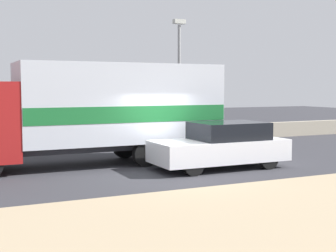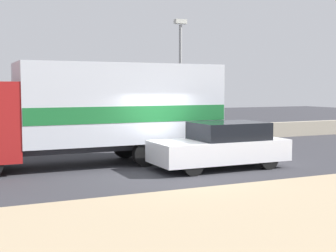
# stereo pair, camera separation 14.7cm
# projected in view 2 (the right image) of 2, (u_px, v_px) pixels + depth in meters

# --- Properties ---
(ground_plane) EXTENTS (80.00, 80.00, 0.00)m
(ground_plane) POSITION_uv_depth(u_px,v_px,m) (175.00, 173.00, 14.48)
(ground_plane) COLOR #2D2D33
(dirt_shoulder_foreground) EXTENTS (60.00, 6.08, 0.04)m
(dirt_shoulder_foreground) POSITION_uv_depth(u_px,v_px,m) (284.00, 215.00, 9.67)
(dirt_shoulder_foreground) COLOR #9E896B
(dirt_shoulder_foreground) RESTS_ON ground_plane
(stone_wall_backdrop) EXTENTS (60.00, 0.35, 0.79)m
(stone_wall_backdrop) POSITION_uv_depth(u_px,v_px,m) (105.00, 138.00, 21.17)
(stone_wall_backdrop) COLOR #A39984
(stone_wall_backdrop) RESTS_ON ground_plane
(street_lamp) EXTENTS (0.56, 0.28, 5.79)m
(street_lamp) POSITION_uv_depth(u_px,v_px,m) (180.00, 71.00, 21.76)
(street_lamp) COLOR gray
(street_lamp) RESTS_ON ground_plane
(box_truck) EXTENTS (8.90, 2.52, 3.47)m
(box_truck) POSITION_uv_depth(u_px,v_px,m) (100.00, 109.00, 16.08)
(box_truck) COLOR maroon
(box_truck) RESTS_ON ground_plane
(car_hatchback) EXTENTS (4.47, 1.86, 1.52)m
(car_hatchback) POSITION_uv_depth(u_px,v_px,m) (222.00, 145.00, 15.37)
(car_hatchback) COLOR silver
(car_hatchback) RESTS_ON ground_plane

